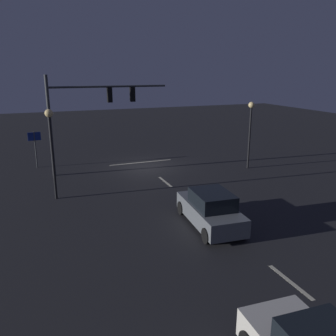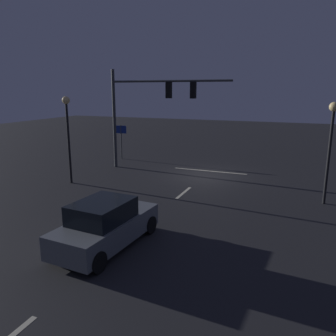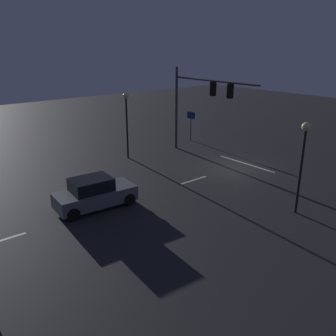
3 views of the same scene
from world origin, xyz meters
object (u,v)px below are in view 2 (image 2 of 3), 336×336
at_px(traffic_signal_assembly, 149,102).
at_px(car_approaching, 106,225).
at_px(street_lamp_right_kerb, 67,123).
at_px(route_sign, 121,135).
at_px(street_lamp_left_kerb, 331,133).

bearing_deg(traffic_signal_assembly, car_approaching, 107.57).
relative_size(traffic_signal_assembly, street_lamp_right_kerb, 1.64).
bearing_deg(street_lamp_right_kerb, route_sign, -83.84).
height_order(traffic_signal_assembly, route_sign, traffic_signal_assembly).
distance_m(street_lamp_right_kerb, route_sign, 7.61).
bearing_deg(street_lamp_left_kerb, street_lamp_right_kerb, 6.22).
bearing_deg(car_approaching, route_sign, -62.41).
xyz_separation_m(traffic_signal_assembly, street_lamp_right_kerb, (2.87, 4.75, -1.10)).
height_order(street_lamp_left_kerb, street_lamp_right_kerb, street_lamp_right_kerb).
relative_size(car_approaching, route_sign, 1.66).
bearing_deg(car_approaching, street_lamp_left_kerb, -132.97).
bearing_deg(street_lamp_left_kerb, traffic_signal_assembly, -16.76).
relative_size(street_lamp_left_kerb, route_sign, 1.80).
height_order(traffic_signal_assembly, street_lamp_right_kerb, traffic_signal_assembly).
distance_m(street_lamp_left_kerb, street_lamp_right_kerb, 13.78).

